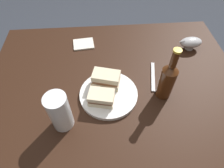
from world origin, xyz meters
TOP-DOWN VIEW (x-y plane):
  - ground_plane at (0.00, 0.00)m, footprint 6.00×6.00m
  - dining_table at (0.00, 0.00)m, footprint 1.19×0.89m
  - plate at (0.04, 0.08)m, footprint 0.25×0.25m
  - sandwich_half_left at (0.04, 0.03)m, footprint 0.13×0.10m
  - sandwich_half_right at (0.07, 0.12)m, footprint 0.12×0.09m
  - potato_wedge_front at (0.09, 0.03)m, footprint 0.02×0.04m
  - potato_wedge_middle at (0.06, 0.09)m, footprint 0.05×0.03m
  - potato_wedge_back at (0.09, 0.02)m, footprint 0.04×0.05m
  - potato_wedge_left_edge at (0.06, 0.10)m, footprint 0.04×0.05m
  - pint_glass at (0.22, 0.20)m, footprint 0.08×0.08m
  - gravy_boat at (-0.42, -0.20)m, footprint 0.13×0.08m
  - cider_bottle at (-0.20, 0.09)m, footprint 0.06×0.06m
  - napkin at (0.15, -0.28)m, footprint 0.12×0.10m
  - fork at (-0.18, -0.01)m, footprint 0.05×0.18m

SIDE VIEW (x-z plane):
  - ground_plane at x=0.00m, z-range 0.00..0.00m
  - dining_table at x=0.00m, z-range 0.00..0.73m
  - fork at x=-0.18m, z-range 0.73..0.74m
  - napkin at x=0.15m, z-range 0.73..0.74m
  - plate at x=0.04m, z-range 0.73..0.75m
  - potato_wedge_front at x=0.09m, z-range 0.75..0.76m
  - potato_wedge_back at x=0.09m, z-range 0.75..0.76m
  - potato_wedge_left_edge at x=0.06m, z-range 0.75..0.76m
  - potato_wedge_middle at x=0.06m, z-range 0.75..0.77m
  - gravy_boat at x=-0.42m, z-range 0.74..0.80m
  - sandwich_half_right at x=0.07m, z-range 0.75..0.80m
  - sandwich_half_left at x=0.04m, z-range 0.75..0.82m
  - pint_glass at x=0.22m, z-range 0.72..0.89m
  - cider_bottle at x=-0.20m, z-range 0.70..0.95m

